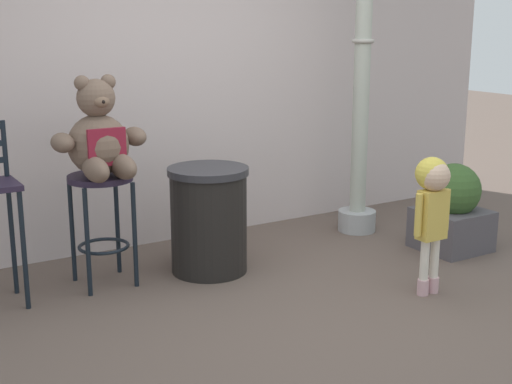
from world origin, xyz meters
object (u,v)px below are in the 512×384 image
(lamppost, at_px, (361,104))
(teddy_bear, at_px, (100,140))
(bar_stool_with_teddy, at_px, (102,205))
(child_walking, at_px, (432,196))
(trash_bin, at_px, (209,220))
(planter_with_shrub, at_px, (453,211))

(lamppost, bearing_deg, teddy_bear, -177.17)
(bar_stool_with_teddy, relative_size, child_walking, 0.83)
(teddy_bear, height_order, trash_bin, teddy_bear)
(lamppost, bearing_deg, child_walking, -110.82)
(teddy_bear, bearing_deg, lamppost, 2.83)
(teddy_bear, height_order, child_walking, teddy_bear)
(child_walking, xyz_separation_m, trash_bin, (-1.05, 1.15, -0.29))
(bar_stool_with_teddy, distance_m, child_walking, 2.22)
(child_walking, height_order, planter_with_shrub, child_walking)
(trash_bin, bearing_deg, planter_with_shrub, -16.46)
(lamppost, bearing_deg, trash_bin, -171.49)
(trash_bin, xyz_separation_m, lamppost, (1.57, 0.24, 0.72))
(teddy_bear, bearing_deg, child_walking, -35.44)
(teddy_bear, xyz_separation_m, trash_bin, (0.74, -0.12, -0.63))
(bar_stool_with_teddy, height_order, child_walking, child_walking)
(bar_stool_with_teddy, bearing_deg, trash_bin, -11.78)
(child_walking, distance_m, trash_bin, 1.58)
(teddy_bear, distance_m, planter_with_shrub, 2.80)
(bar_stool_with_teddy, xyz_separation_m, lamppost, (2.31, 0.08, 0.54))
(trash_bin, distance_m, lamppost, 1.75)
(bar_stool_with_teddy, distance_m, planter_with_shrub, 2.73)
(teddy_bear, relative_size, planter_with_shrub, 0.96)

